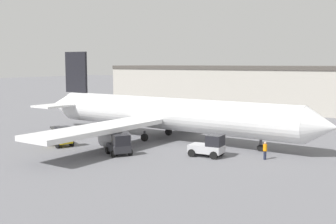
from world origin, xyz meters
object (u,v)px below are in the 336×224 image
object	(u,v)px
baggage_tug	(209,146)
pushback_tug	(119,146)
belt_loader_truck	(61,137)
airplane	(162,114)
ground_crew_worker	(265,150)

from	to	relation	value
baggage_tug	pushback_tug	bearing A→B (deg)	-156.35
belt_loader_truck	pushback_tug	xyz separation A→B (m)	(8.33, 0.05, -0.10)
airplane	belt_loader_truck	bearing A→B (deg)	-122.20
airplane	baggage_tug	xyz separation A→B (m)	(9.47, -5.61, -2.05)
baggage_tug	pushback_tug	size ratio (longest dim) A/B	1.09
airplane	baggage_tug	distance (m)	11.19
airplane	pushback_tug	bearing A→B (deg)	-79.22
airplane	pushback_tug	distance (m)	10.31
baggage_tug	belt_loader_truck	size ratio (longest dim) A/B	1.11
baggage_tug	ground_crew_worker	bearing A→B (deg)	13.55
airplane	baggage_tug	size ratio (longest dim) A/B	11.55
pushback_tug	ground_crew_worker	bearing A→B (deg)	56.09
belt_loader_truck	pushback_tug	size ratio (longest dim) A/B	0.98
ground_crew_worker	pushback_tug	world-z (taller)	pushback_tug
belt_loader_truck	pushback_tug	bearing A→B (deg)	15.69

